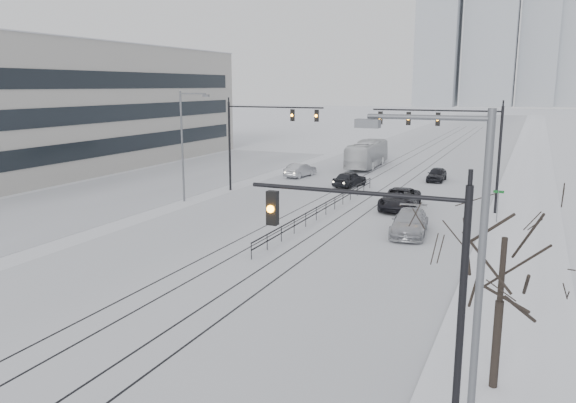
% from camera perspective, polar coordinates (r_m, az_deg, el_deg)
% --- Properties ---
extents(road, '(22.00, 260.00, 0.02)m').
position_cam_1_polar(road, '(70.29, 12.26, 3.73)').
color(road, silver).
rests_on(road, ground).
extents(sidewalk_east, '(5.00, 260.00, 0.16)m').
position_cam_1_polar(sidewalk_east, '(68.92, 23.33, 2.95)').
color(sidewalk_east, white).
rests_on(sidewalk_east, ground).
extents(curb, '(0.10, 260.00, 0.12)m').
position_cam_1_polar(curb, '(68.98, 21.29, 3.09)').
color(curb, gray).
rests_on(curb, ground).
extents(parking_strip, '(14.00, 60.00, 0.03)m').
position_cam_1_polar(parking_strip, '(55.70, -14.01, 1.62)').
color(parking_strip, silver).
rests_on(parking_strip, ground).
extents(tram_rails, '(5.30, 180.00, 0.01)m').
position_cam_1_polar(tram_rails, '(51.08, 7.70, 0.99)').
color(tram_rails, black).
rests_on(tram_rails, ground).
extents(office_building, '(20.20, 62.20, 14.11)m').
position_cam_1_polar(office_building, '(67.50, -26.62, 8.47)').
color(office_building, '#B5B2AB').
rests_on(office_building, ground).
extents(skyline, '(96.00, 48.00, 72.00)m').
position_cam_1_polar(skyline, '(282.85, 22.74, 15.12)').
color(skyline, '#959BA3').
rests_on(skyline, ground).
extents(traffic_mast_near, '(6.10, 0.37, 7.00)m').
position_cam_1_polar(traffic_mast_near, '(15.38, 11.41, -6.94)').
color(traffic_mast_near, black).
rests_on(traffic_mast_near, ground).
extents(traffic_mast_ne, '(9.60, 0.37, 8.00)m').
position_cam_1_polar(traffic_mast_ne, '(43.80, 16.40, 6.43)').
color(traffic_mast_ne, black).
rests_on(traffic_mast_ne, ground).
extents(traffic_mast_nw, '(9.10, 0.37, 8.00)m').
position_cam_1_polar(traffic_mast_nw, '(49.73, -2.99, 7.24)').
color(traffic_mast_nw, black).
rests_on(traffic_mast_nw, ground).
extents(street_light_east, '(2.73, 0.25, 9.00)m').
position_cam_1_polar(street_light_east, '(12.09, 17.36, -9.21)').
color(street_light_east, '#595B60').
rests_on(street_light_east, ground).
extents(street_light_west, '(2.73, 0.25, 9.00)m').
position_cam_1_polar(street_light_west, '(46.46, -10.42, 6.31)').
color(street_light_west, '#595B60').
rests_on(street_light_west, ground).
extents(bare_tree, '(4.40, 4.40, 6.10)m').
position_cam_1_polar(bare_tree, '(17.98, 21.05, -5.00)').
color(bare_tree, black).
rests_on(bare_tree, ground).
extents(median_fence, '(0.06, 24.00, 1.00)m').
position_cam_1_polar(median_fence, '(41.65, 3.88, -0.66)').
color(median_fence, black).
rests_on(median_fence, ground).
extents(street_sign, '(0.70, 0.06, 2.40)m').
position_cam_1_polar(street_sign, '(41.08, 20.55, -0.02)').
color(street_sign, '#595B60').
rests_on(street_sign, ground).
extents(sedan_sb_inner, '(2.58, 4.59, 1.47)m').
position_cam_1_polar(sedan_sb_inner, '(53.48, 6.28, 2.28)').
color(sedan_sb_inner, black).
rests_on(sedan_sb_inner, ground).
extents(sedan_sb_outer, '(2.17, 4.52, 1.43)m').
position_cam_1_polar(sedan_sb_outer, '(58.95, 1.25, 3.20)').
color(sedan_sb_outer, '#9E9FA5').
rests_on(sedan_sb_outer, ground).
extents(sedan_nb_front, '(2.87, 5.80, 1.58)m').
position_cam_1_polar(sedan_nb_front, '(44.27, 11.28, 0.23)').
color(sedan_nb_front, black).
rests_on(sedan_nb_front, ground).
extents(sedan_nb_right, '(2.72, 5.52, 1.55)m').
position_cam_1_polar(sedan_nb_right, '(36.89, 12.24, -2.13)').
color(sedan_nb_right, '#A6A8AE').
rests_on(sedan_nb_right, ground).
extents(sedan_nb_far, '(1.65, 4.00, 1.36)m').
position_cam_1_polar(sedan_nb_far, '(58.22, 14.87, 2.66)').
color(sedan_nb_far, black).
rests_on(sedan_nb_far, ground).
extents(box_truck, '(2.89, 11.00, 3.04)m').
position_cam_1_polar(box_truck, '(66.49, 8.03, 4.76)').
color(box_truck, silver).
rests_on(box_truck, ground).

